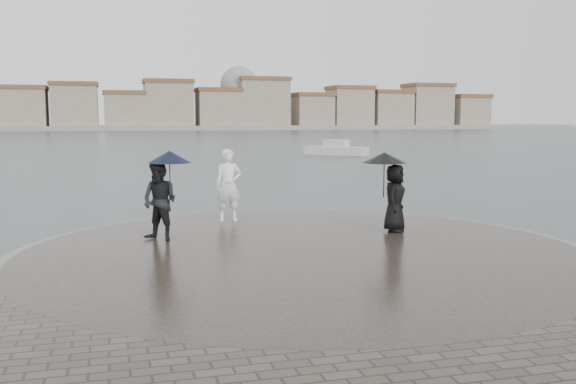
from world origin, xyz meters
name	(u,v)px	position (x,y,z in m)	size (l,w,h in m)	color
ground	(368,315)	(0.00, 0.00, 0.00)	(400.00, 400.00, 0.00)	#2B3835
kerb_ring	(304,259)	(0.00, 3.50, 0.16)	(12.50, 12.50, 0.32)	gray
quay_tip	(304,258)	(0.00, 3.50, 0.18)	(11.90, 11.90, 0.36)	#2D261E
statue	(229,185)	(-0.85, 7.74, 1.34)	(0.71, 0.47, 1.95)	white
visitor_left	(162,192)	(-2.81, 5.45, 1.47)	(1.31, 1.15, 2.04)	black
visitor_right	(391,186)	(2.69, 5.04, 1.49)	(1.25, 1.13, 1.95)	black
far_skyline	(99,108)	(-6.29, 160.71, 5.61)	(260.00, 20.00, 37.00)	gray
boats	(161,158)	(-0.49, 36.13, 0.38)	(35.85, 17.65, 1.50)	beige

